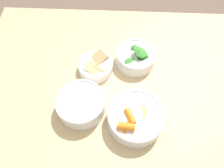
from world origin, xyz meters
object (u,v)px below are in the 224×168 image
(bowl_beans_hotdog, at_px, (81,104))
(bowl_carrots, at_px, (135,118))
(bowl_greens, at_px, (136,57))
(bowl_cookies, at_px, (96,66))

(bowl_beans_hotdog, bearing_deg, bowl_carrots, 167.61)
(bowl_greens, height_order, bowl_beans_hotdog, bowl_greens)
(bowl_carrots, bearing_deg, bowl_beans_hotdog, -12.39)
(bowl_cookies, bearing_deg, bowl_beans_hotdog, 78.29)
(bowl_cookies, bearing_deg, bowl_carrots, 125.47)
(bowl_carrots, height_order, bowl_beans_hotdog, bowl_carrots)
(bowl_carrots, relative_size, bowl_beans_hotdog, 1.12)
(bowl_greens, xyz_separation_m, bowl_beans_hotdog, (0.19, 0.21, 0.00))
(bowl_carrots, xyz_separation_m, bowl_greens, (-0.00, -0.25, -0.00))
(bowl_greens, height_order, bowl_cookies, bowl_greens)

